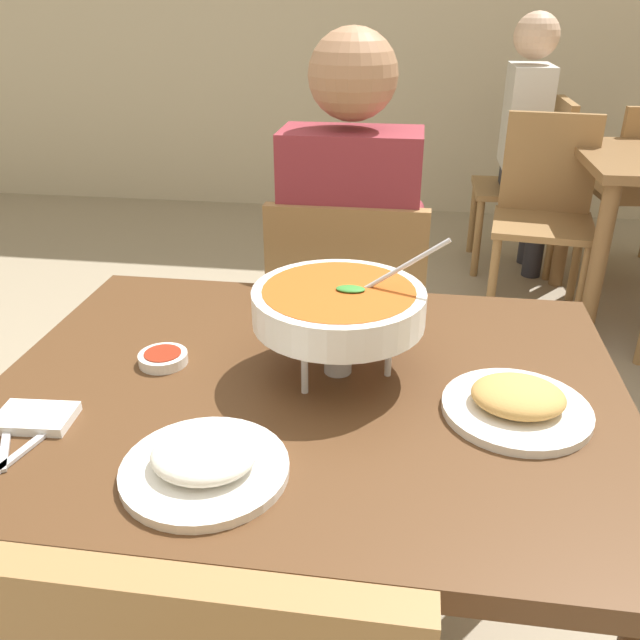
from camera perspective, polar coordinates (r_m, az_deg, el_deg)
dining_table_main at (r=1.24m, az=-1.02°, el=-10.33°), size 1.10×0.85×0.76m
chair_diner_main at (r=1.90m, az=2.42°, el=-0.71°), size 0.44×0.44×0.90m
diner_main at (r=1.84m, az=2.67°, el=6.32°), size 0.40×0.45×1.31m
curry_bowl at (r=1.14m, az=1.63°, el=1.15°), size 0.33×0.30×0.26m
rice_plate at (r=0.97m, az=-9.96°, el=-12.01°), size 0.24×0.24×0.06m
appetizer_plate at (r=1.12m, az=16.66°, el=-6.86°), size 0.24×0.24×0.06m
sauce_dish at (r=1.25m, az=-13.40°, el=-3.19°), size 0.09×0.09×0.02m
napkin_folded at (r=1.15m, az=-23.38°, el=-7.75°), size 0.13×0.09×0.02m
fork_utensil at (r=1.13m, az=-25.47°, el=-9.13°), size 0.09×0.16×0.01m
spoon_utensil at (r=1.11m, az=-23.27°, el=-9.51°), size 0.05×0.17×0.01m
chair_bg_left at (r=3.77m, az=18.10°, el=11.74°), size 0.44×0.44×0.90m
chair_bg_right at (r=3.26m, az=18.85°, el=9.50°), size 0.49×0.49×0.90m
patron_bg_left at (r=3.67m, az=17.81°, el=15.21°), size 0.45×0.40×1.31m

